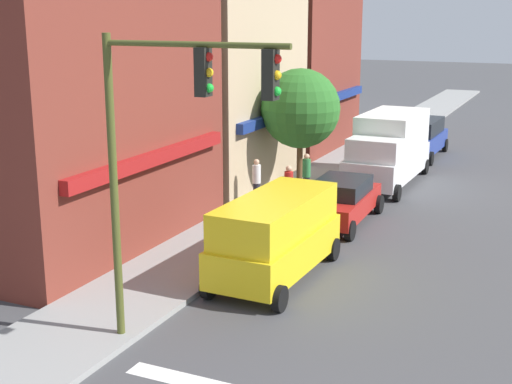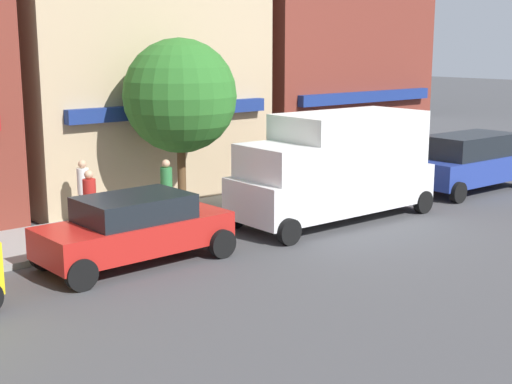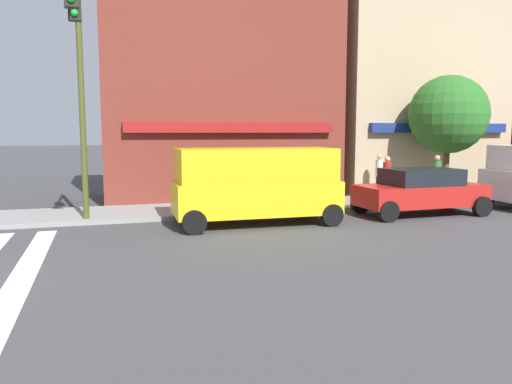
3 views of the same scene
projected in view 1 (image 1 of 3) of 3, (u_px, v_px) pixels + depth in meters
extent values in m
cube|color=maroon|center=(78.00, 96.00, 21.93)|extent=(9.66, 5.00, 9.48)
cube|color=maroon|center=(153.00, 159.00, 21.29)|extent=(8.21, 0.30, 0.40)
cube|color=navy|center=(276.00, 117.00, 29.53)|extent=(6.84, 0.30, 0.40)
cube|color=maroon|center=(294.00, 25.00, 37.33)|extent=(8.09, 5.00, 13.14)
cube|color=navy|center=(340.00, 96.00, 37.14)|extent=(6.88, 0.30, 0.40)
cylinder|color=#474C1E|center=(114.00, 194.00, 15.47)|extent=(0.18, 0.18, 6.85)
cylinder|color=#474C1E|center=(193.00, 44.00, 13.85)|extent=(0.12, 4.10, 0.12)
cube|color=black|center=(203.00, 72.00, 13.89)|extent=(0.32, 0.24, 0.95)
sphere|color=red|center=(209.00, 57.00, 13.77)|extent=(0.18, 0.18, 0.18)
sphere|color=#EAAD14|center=(209.00, 73.00, 13.84)|extent=(0.18, 0.18, 0.18)
sphere|color=green|center=(209.00, 88.00, 13.92)|extent=(0.18, 0.18, 0.18)
cube|color=black|center=(270.00, 75.00, 13.31)|extent=(0.32, 0.24, 0.95)
sphere|color=red|center=(277.00, 59.00, 13.19)|extent=(0.18, 0.18, 0.18)
sphere|color=#EAAD14|center=(277.00, 75.00, 13.26)|extent=(0.18, 0.18, 0.18)
sphere|color=green|center=(277.00, 91.00, 13.34)|extent=(0.18, 0.18, 0.18)
cube|color=yellow|center=(276.00, 249.00, 19.84)|extent=(5.05, 2.13, 1.00)
cube|color=yellow|center=(276.00, 215.00, 19.59)|extent=(4.80, 1.96, 1.00)
cylinder|color=black|center=(209.00, 286.00, 18.52)|extent=(0.68, 0.22, 0.68)
cylinder|color=black|center=(280.00, 299.00, 17.72)|extent=(0.68, 0.22, 0.68)
cylinder|color=black|center=(272.00, 240.00, 22.21)|extent=(0.68, 0.22, 0.68)
cylinder|color=black|center=(333.00, 249.00, 21.40)|extent=(0.68, 0.22, 0.68)
cube|color=#B21E19|center=(341.00, 204.00, 25.06)|extent=(4.44, 1.91, 0.70)
cube|color=black|center=(342.00, 187.00, 24.91)|extent=(2.46, 1.72, 0.55)
cylinder|color=black|center=(299.00, 224.00, 23.93)|extent=(0.68, 0.22, 0.68)
cylinder|color=black|center=(350.00, 231.00, 23.21)|extent=(0.68, 0.22, 0.68)
cylinder|color=black|center=(333.00, 199.00, 27.09)|extent=(0.68, 0.22, 0.68)
cylinder|color=black|center=(379.00, 204.00, 26.37)|extent=(0.68, 0.22, 0.68)
cube|color=white|center=(387.00, 164.00, 30.67)|extent=(6.25, 2.34, 1.10)
cube|color=silver|center=(392.00, 131.00, 30.89)|extent=(4.39, 2.30, 1.60)
cube|color=white|center=(376.00, 149.00, 28.68)|extent=(1.78, 2.13, 0.90)
cylinder|color=black|center=(343.00, 187.00, 28.88)|extent=(0.68, 0.22, 0.68)
cylinder|color=black|center=(397.00, 193.00, 27.99)|extent=(0.68, 0.22, 0.68)
cylinder|color=black|center=(378.00, 163.00, 33.63)|extent=(0.68, 0.22, 0.68)
cylinder|color=black|center=(425.00, 167.00, 32.74)|extent=(0.68, 0.22, 0.68)
cube|color=navy|center=(420.00, 142.00, 36.53)|extent=(4.73, 1.98, 0.85)
cube|color=black|center=(421.00, 126.00, 36.33)|extent=(3.32, 1.80, 0.75)
cylinder|color=black|center=(392.00, 155.00, 35.31)|extent=(0.68, 0.22, 0.68)
cylinder|color=black|center=(431.00, 159.00, 34.54)|extent=(0.68, 0.22, 0.68)
cylinder|color=black|center=(410.00, 143.00, 38.73)|extent=(0.68, 0.22, 0.68)
cylinder|color=black|center=(445.00, 145.00, 37.96)|extent=(0.68, 0.22, 0.68)
cylinder|color=#23232D|center=(306.00, 187.00, 27.93)|extent=(0.26, 0.26, 0.85)
cylinder|color=#2D7A3D|center=(307.00, 168.00, 27.74)|extent=(0.32, 0.32, 0.70)
sphere|color=tan|center=(307.00, 156.00, 27.62)|extent=(0.22, 0.22, 0.22)
cylinder|color=#23232D|center=(288.00, 202.00, 25.77)|extent=(0.26, 0.26, 0.85)
cylinder|color=red|center=(289.00, 181.00, 25.58)|extent=(0.32, 0.32, 0.70)
sphere|color=tan|center=(289.00, 169.00, 25.47)|extent=(0.22, 0.22, 0.22)
cylinder|color=#23232D|center=(257.00, 194.00, 26.91)|extent=(0.26, 0.26, 0.85)
cylinder|color=silver|center=(257.00, 174.00, 26.72)|extent=(0.32, 0.32, 0.70)
sphere|color=tan|center=(257.00, 162.00, 26.61)|extent=(0.22, 0.22, 0.22)
cylinder|color=brown|center=(300.00, 164.00, 28.83)|extent=(0.24, 0.24, 2.27)
sphere|color=#286623|center=(300.00, 108.00, 28.28)|extent=(3.17, 3.17, 3.17)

